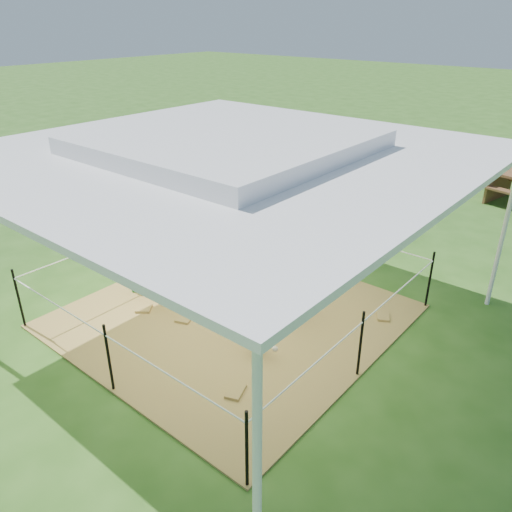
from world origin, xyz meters
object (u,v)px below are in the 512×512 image
Objects in this scene: pony at (281,287)px; straw_bale at (174,280)px; woman at (175,237)px; green_bottle at (133,284)px; foal at (259,340)px.

straw_bale is at bearing 135.05° from pony.
green_bottle is at bearing -77.13° from woman.
pony is at bearing 100.84° from foal.
foal is (0.44, -1.10, -0.20)m from pony.
pony reaches higher than foal.
woman is at bearing 0.00° from straw_bale.
woman is 1.15× the size of pony.
woman is 2.31m from foal.
straw_bale is 1.15× the size of foal.
foal is at bearing 0.26° from green_bottle.
foal is at bearing -11.15° from straw_bale.
foal is at bearing -133.57° from pony.
foal reaches higher than straw_bale.
pony is at bearing 25.46° from green_bottle.
green_bottle is at bearing 140.18° from pony.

